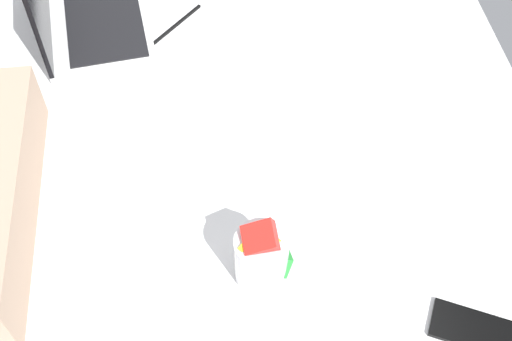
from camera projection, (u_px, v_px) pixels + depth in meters
bed_mattress at (195, 111)px, 146.89cm from camera, size 180.00×140.00×18.00cm
laptop at (82, 14)px, 146.54cm from camera, size 35.47×26.72×23.00cm
snack_cup at (262, 256)px, 107.20cm from camera, size 9.00×9.69×14.45cm
cell_phone at (474, 330)px, 105.45cm from camera, size 12.26×15.56×0.80cm
charger_cable at (176, 25)px, 150.62cm from camera, size 12.84×12.04×0.60cm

